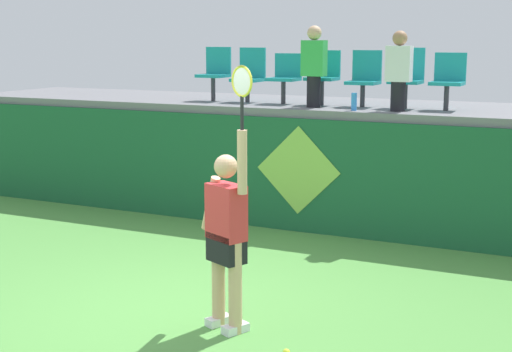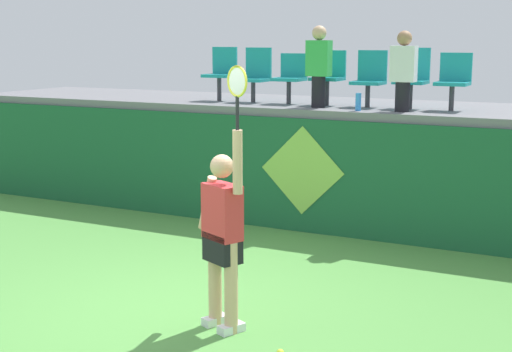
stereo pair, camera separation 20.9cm
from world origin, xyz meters
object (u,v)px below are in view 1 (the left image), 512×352
Objects in this scene: stadium_chair_4 at (365,77)px; tennis_player at (227,232)px; stadium_chair_0 at (215,71)px; stadium_chair_2 at (285,75)px; stadium_chair_5 at (407,75)px; spectator_0 at (399,69)px; stadium_chair_6 at (448,78)px; stadium_chair_1 at (250,73)px; spectator_1 at (314,64)px; water_bottle at (354,102)px; tennis_ball at (286,352)px; stadium_chair_3 at (324,74)px.

tennis_player is at bearing -88.91° from stadium_chair_4.
stadium_chair_2 is at bearing -0.32° from stadium_chair_0.
spectator_0 is at bearing -90.00° from stadium_chair_5.
stadium_chair_6 is at bearing 0.09° from stadium_chair_2.
stadium_chair_1 is 3.08m from stadium_chair_6.
spectator_1 is at bearing -33.22° from stadium_chair_2.
tennis_player is at bearing -97.54° from spectator_0.
stadium_chair_0 is at bearing 179.68° from stadium_chair_2.
stadium_chair_4 is 0.80m from spectator_0.
stadium_chair_4 is at bearing -0.11° from stadium_chair_1.
water_bottle is 0.32× the size of stadium_chair_2.
water_bottle is (-0.78, 4.23, 1.85)m from tennis_ball.
tennis_player is at bearing -80.97° from stadium_chair_3.
stadium_chair_2 is at bearing -179.58° from stadium_chair_4.
spectator_1 is (-0.69, 0.23, 0.50)m from water_bottle.
stadium_chair_2 is 1.95m from spectator_0.
spectator_1 reaches higher than stadium_chair_1.
stadium_chair_0 is 1.22m from stadium_chair_2.
tennis_player is 4.33m from spectator_0.
stadium_chair_6 is at bearing -0.17° from stadium_chair_1.
stadium_chair_5 is (3.11, 0.00, -0.01)m from stadium_chair_0.
spectator_0 is (1.26, -0.47, 0.11)m from stadium_chair_3.
stadium_chair_6 reaches higher than water_bottle.
tennis_player is 4.43m from spectator_1.
spectator_0 reaches higher than stadium_chair_3.
spectator_1 is at bearing 99.91° from tennis_player.
tennis_player is 10.23× the size of water_bottle.
tennis_player is 5.11m from stadium_chair_1.
stadium_chair_6 is (0.58, -0.01, -0.03)m from stadium_chair_5.
stadium_chair_0 is 1.85m from stadium_chair_3.
tennis_ball is 6.29m from stadium_chair_0.
stadium_chair_5 reaches higher than stadium_chair_1.
water_bottle is 0.93m from stadium_chair_5.
tennis_ball is 0.08× the size of stadium_chair_1.
stadium_chair_3 reaches higher than stadium_chair_2.
stadium_chair_5 is (0.54, 4.55, 1.26)m from tennis_player.
stadium_chair_5 reaches higher than water_bottle.
stadium_chair_6 is at bearing 85.64° from tennis_ball.
stadium_chair_4 is at bearing 33.27° from spectator_1.
stadium_chair_2 is 1.26m from stadium_chair_4.
water_bottle is at bearing -151.01° from stadium_chair_6.
spectator_0 is (0.63, -0.48, 0.13)m from stadium_chair_4.
stadium_chair_4 is at bearing 91.09° from tennis_player.
tennis_player is at bearing -60.56° from stadium_chair_0.
tennis_ball is at bearing -23.29° from tennis_player.
spectator_1 reaches higher than stadium_chair_6.
spectator_1 reaches higher than stadium_chair_4.
stadium_chair_6 is (1.21, -0.01, 0.00)m from stadium_chair_4.
spectator_0 reaches higher than stadium_chair_6.
spectator_0 reaches higher than water_bottle.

